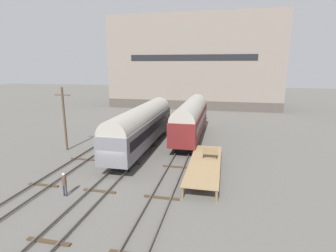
% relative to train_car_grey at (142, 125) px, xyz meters
% --- Properties ---
extents(ground_plane, '(200.00, 200.00, 0.00)m').
position_rel_train_car_grey_xyz_m(ground_plane, '(0.00, -7.74, -2.84)').
color(ground_plane, '#56544F').
extents(track_left, '(2.60, 60.00, 0.26)m').
position_rel_train_car_grey_xyz_m(track_left, '(-4.85, -7.74, -2.70)').
color(track_left, '#4C4742').
rests_on(track_left, ground).
extents(track_middle, '(2.60, 60.00, 0.26)m').
position_rel_train_car_grey_xyz_m(track_middle, '(0.00, -7.74, -2.70)').
color(track_middle, '#4C4742').
rests_on(track_middle, ground).
extents(track_right, '(2.60, 60.00, 0.26)m').
position_rel_train_car_grey_xyz_m(track_right, '(4.85, -7.74, -2.70)').
color(track_right, '#4C4742').
rests_on(track_right, ground).
extents(train_car_grey, '(2.95, 17.03, 5.00)m').
position_rel_train_car_grey_xyz_m(train_car_grey, '(0.00, 0.00, 0.00)').
color(train_car_grey, black).
rests_on(train_car_grey, ground).
extents(train_car_maroon, '(2.97, 15.52, 5.06)m').
position_rel_train_car_grey_xyz_m(train_car_maroon, '(4.85, 5.43, 0.02)').
color(train_car_maroon, black).
rests_on(train_car_maroon, ground).
extents(station_platform, '(2.73, 10.15, 0.97)m').
position_rel_train_car_grey_xyz_m(station_platform, '(7.53, -5.47, -1.96)').
color(station_platform, '#8C704C').
rests_on(station_platform, ground).
extents(bench, '(1.40, 0.40, 0.91)m').
position_rel_train_car_grey_xyz_m(bench, '(7.90, -4.09, -1.39)').
color(bench, brown).
rests_on(bench, station_platform).
extents(person_worker, '(0.32, 0.32, 1.83)m').
position_rel_train_car_grey_xyz_m(person_worker, '(-2.14, -11.89, -1.74)').
color(person_worker, '#282833').
rests_on(person_worker, ground).
extents(utility_pole, '(1.80, 0.24, 7.09)m').
position_rel_train_car_grey_xyz_m(utility_pole, '(-8.25, -2.18, 0.86)').
color(utility_pole, '#473828').
rests_on(utility_pole, ground).
extents(warehouse_building, '(37.40, 12.50, 19.89)m').
position_rel_train_car_grey_xyz_m(warehouse_building, '(1.93, 34.12, 7.10)').
color(warehouse_building, '#46403A').
rests_on(warehouse_building, ground).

